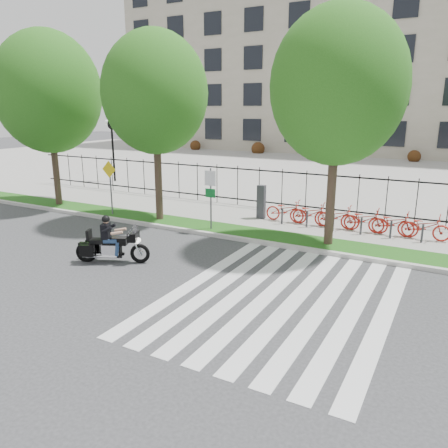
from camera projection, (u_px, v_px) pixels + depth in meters
The scene contains 16 objects.
ground at pixel (141, 267), 14.07m from camera, with size 120.00×120.00×0.00m, color #313133.
curb at pixel (206, 234), 17.52m from camera, with size 60.00×0.20×0.15m, color #B7B4AC.
grass_verge at pixel (217, 229), 18.24m from camera, with size 60.00×1.50×0.15m, color #195415.
sidewalk at pixel (243, 216), 20.36m from camera, with size 60.00×3.50×0.15m, color gray.
plaza at pixel (339, 170), 35.24m from camera, with size 80.00×34.00×0.10m, color gray.
crosswalk_stripes at pixel (282, 297), 11.83m from camera, with size 5.70×8.00×0.01m, color silver, non-canonical shape.
iron_fence at pixel (259, 187), 21.56m from camera, with size 30.00×0.06×2.00m, color black, non-canonical shape.
office_building at pixel (390, 62), 49.53m from camera, with size 60.00×21.90×20.15m.
lamp_post_left at pixel (112, 135), 28.96m from camera, with size 1.06×0.70×4.25m.
street_tree_0 at pixel (48, 92), 21.13m from camera, with size 5.09×5.09×8.47m.
street_tree_1 at pixel (155, 93), 18.18m from camera, with size 4.44×4.44×7.98m.
street_tree_2 at pixel (338, 87), 14.61m from camera, with size 4.61×4.61×8.17m.
bike_share_station at pixel (348, 218), 17.74m from camera, with size 7.81×0.87×1.50m.
sign_pole_regulatory at pixel (211, 191), 17.53m from camera, with size 0.50×0.09×2.50m.
sign_pole_warning at pixel (110, 180), 20.01m from camera, with size 0.78×0.09×2.49m.
motorcycle_rider at pixel (112, 244), 14.37m from camera, with size 2.34×1.35×1.94m.
Camera 1 is at (8.68, -10.32, 5.01)m, focal length 35.00 mm.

